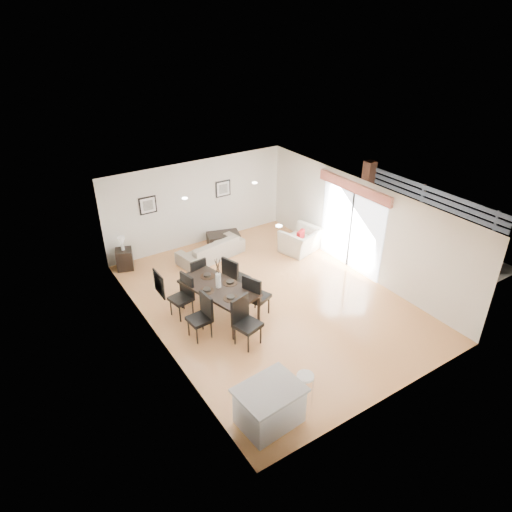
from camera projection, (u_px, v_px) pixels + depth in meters
ground at (270, 301)px, 11.86m from camera, size 8.00×8.00×0.00m
wall_back at (198, 203)px, 14.15m from camera, size 6.00×0.04×2.70m
wall_front at (395, 344)px, 8.27m from camera, size 6.00×0.04×2.70m
wall_left at (156, 292)px, 9.78m from camera, size 0.04×8.00×2.70m
wall_right at (360, 227)px, 12.64m from camera, size 0.04×8.00×2.70m
ceiling at (271, 204)px, 10.56m from camera, size 6.00×8.00×0.02m
sofa at (211, 249)px, 13.72m from camera, size 2.19×1.16×0.61m
armchair at (301, 240)px, 14.07m from camera, size 1.36×1.27×0.74m
courtyard_plant_a at (428, 242)px, 14.00m from camera, size 0.74×0.67×0.74m
courtyard_plant_b at (393, 222)px, 15.44m from camera, size 0.39×0.39×0.60m
dining_table at (219, 290)px, 10.97m from camera, size 1.45×2.15×0.82m
dining_chair_wnear at (202, 314)px, 10.35m from camera, size 0.52×0.52×1.08m
dining_chair_wfar at (184, 293)px, 11.08m from camera, size 0.57×0.57×1.08m
dining_chair_enear at (255, 294)px, 10.95m from camera, size 0.68×0.68×1.17m
dining_chair_efar at (234, 276)px, 11.67m from camera, size 0.67×0.67×1.19m
dining_chair_head at (244, 319)px, 10.11m from camera, size 0.64×0.64×1.17m
dining_chair_foot at (197, 274)px, 11.95m from camera, size 0.50×0.50×1.02m
vase at (218, 276)px, 10.78m from camera, size 0.99×1.52×0.77m
coffee_table at (223, 239)px, 14.52m from camera, size 1.13×0.86×0.40m
side_table at (125, 259)px, 13.17m from camera, size 0.58×0.58×0.61m
table_lamp at (122, 242)px, 12.89m from camera, size 0.21×0.21×0.40m
cushion at (301, 236)px, 13.83m from camera, size 0.36×0.25×0.35m
kitchen_island at (269, 405)px, 8.23m from camera, size 1.23×0.99×0.81m
bar_stool at (305, 379)px, 8.51m from camera, size 0.33×0.33×0.72m
framed_print_back_left at (148, 205)px, 13.22m from camera, size 0.52×0.04×0.52m
framed_print_back_right at (223, 189)px, 14.41m from camera, size 0.52×0.04×0.52m
framed_print_left_wall at (159, 284)px, 9.51m from camera, size 0.04×0.52×0.52m
sliding_door at (352, 213)px, 12.68m from camera, size 0.12×2.70×2.57m
courtyard at (410, 207)px, 14.98m from camera, size 6.00×6.00×2.00m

